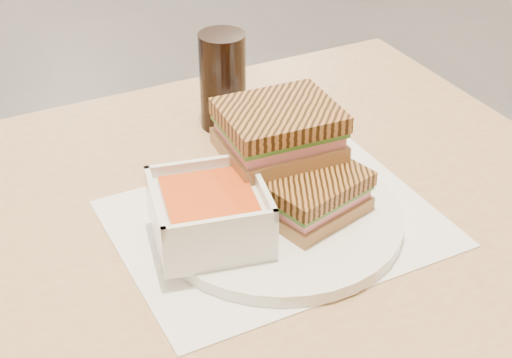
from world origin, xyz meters
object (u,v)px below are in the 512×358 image
object	(u,v)px
soup_bowl	(209,215)
panini_lower	(311,193)
cola_glass	(223,81)
plate	(279,218)
main_table	(126,314)

from	to	relation	value
soup_bowl	panini_lower	distance (m)	0.12
panini_lower	cola_glass	bearing A→B (deg)	93.58
plate	panini_lower	bearing A→B (deg)	-14.19
main_table	cola_glass	world-z (taller)	cola_glass
main_table	panini_lower	xyz separation A→B (m)	(0.22, -0.05, 0.16)
soup_bowl	cola_glass	bearing A→B (deg)	67.74
main_table	panini_lower	bearing A→B (deg)	-12.74
plate	cola_glass	size ratio (longest dim) A/B	2.08
soup_bowl	panini_lower	world-z (taller)	soup_bowl
cola_glass	main_table	bearing A→B (deg)	-134.19
main_table	soup_bowl	size ratio (longest dim) A/B	9.34
main_table	plate	world-z (taller)	plate
plate	soup_bowl	world-z (taller)	soup_bowl
plate	soup_bowl	distance (m)	0.10
panini_lower	cola_glass	xyz separation A→B (m)	(-0.02, 0.26, 0.03)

